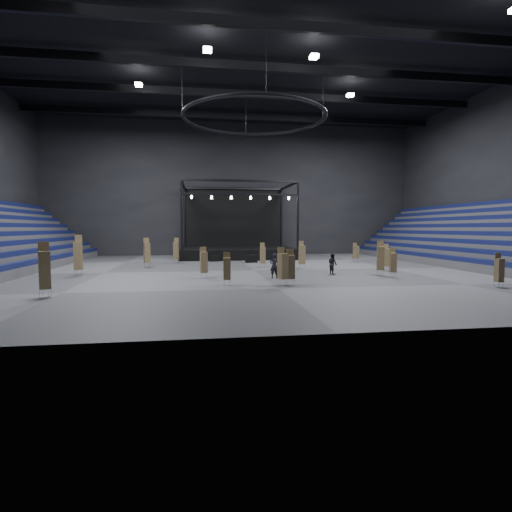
{
  "coord_description": "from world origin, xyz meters",
  "views": [
    {
      "loc": [
        -4.76,
        -34.12,
        3.67
      ],
      "look_at": [
        -0.14,
        -2.0,
        1.4
      ],
      "focal_mm": 28.0,
      "sensor_mm": 36.0,
      "label": 1
    }
  ],
  "objects": [
    {
      "name": "chair_stack_2",
      "position": [
        1.07,
        -9.16,
        1.22
      ],
      "size": [
        0.51,
        0.51,
        2.31
      ],
      "rotation": [
        0.0,
        0.0,
        -0.02
      ],
      "color": "silver",
      "rests_on": "floor"
    },
    {
      "name": "stage",
      "position": [
        0.0,
        16.24,
        1.45
      ],
      "size": [
        14.0,
        10.0,
        9.2
      ],
      "color": "black",
      "rests_on": "floor"
    },
    {
      "name": "wall_back",
      "position": [
        0.0,
        21.0,
        9.0
      ],
      "size": [
        50.0,
        0.2,
        18.0
      ],
      "primitive_type": "cube",
      "color": "black",
      "rests_on": "ground"
    },
    {
      "name": "flight_case_right",
      "position": [
        1.57,
        10.43,
        0.35
      ],
      "size": [
        1.12,
        0.72,
        0.69
      ],
      "primitive_type": "cube",
      "rotation": [
        0.0,
        0.0,
        0.21
      ],
      "color": "black",
      "rests_on": "floor"
    },
    {
      "name": "floor",
      "position": [
        0.0,
        0.0,
        0.0
      ],
      "size": [
        50.0,
        50.0,
        0.0
      ],
      "primitive_type": "plane",
      "color": "#4E4E50",
      "rests_on": "ground"
    },
    {
      "name": "chair_stack_8",
      "position": [
        -3.0,
        -8.77,
        1.12
      ],
      "size": [
        0.47,
        0.47,
        2.12
      ],
      "rotation": [
        0.0,
        0.0,
        -0.04
      ],
      "color": "silver",
      "rests_on": "floor"
    },
    {
      "name": "bleachers_right",
      "position": [
        22.94,
        0.0,
        1.73
      ],
      "size": [
        7.2,
        40.0,
        6.4
      ],
      "color": "#48484A",
      "rests_on": "floor"
    },
    {
      "name": "flight_case_left",
      "position": [
        -3.07,
        9.98,
        0.36
      ],
      "size": [
        1.15,
        0.72,
        0.72
      ],
      "primitive_type": "cube",
      "rotation": [
        0.0,
        0.0,
        0.18
      ],
      "color": "black",
      "rests_on": "floor"
    },
    {
      "name": "chair_stack_12",
      "position": [
        11.24,
        -1.78,
        1.21
      ],
      "size": [
        0.52,
        0.52,
        2.32
      ],
      "rotation": [
        0.0,
        0.0,
        -0.12
      ],
      "color": "silver",
      "rests_on": "floor"
    },
    {
      "name": "wall_front",
      "position": [
        0.0,
        -21.0,
        9.0
      ],
      "size": [
        50.0,
        0.2,
        18.0
      ],
      "primitive_type": "cube",
      "color": "black",
      "rests_on": "ground"
    },
    {
      "name": "chair_stack_13",
      "position": [
        0.53,
        -9.33,
        1.29
      ],
      "size": [
        0.68,
        0.68,
        2.46
      ],
      "rotation": [
        0.0,
        0.0,
        0.4
      ],
      "color": "silver",
      "rests_on": "floor"
    },
    {
      "name": "floodlights",
      "position": [
        0.0,
        -4.0,
        16.6
      ],
      "size": [
        28.6,
        16.6,
        0.25
      ],
      "color": "white",
      "rests_on": "roof_girders"
    },
    {
      "name": "chair_stack_7",
      "position": [
        -14.0,
        -1.77,
        1.59
      ],
      "size": [
        0.55,
        0.55,
        3.16
      ],
      "rotation": [
        0.0,
        0.0,
        -0.0
      ],
      "color": "silver",
      "rests_on": "floor"
    },
    {
      "name": "roof_girders",
      "position": [
        0.0,
        -0.0,
        17.2
      ],
      "size": [
        49.0,
        30.35,
        0.7
      ],
      "color": "black",
      "rests_on": "ceiling"
    },
    {
      "name": "crew_member",
      "position": [
        5.79,
        -3.67,
        0.83
      ],
      "size": [
        0.81,
        0.94,
        1.67
      ],
      "primitive_type": "imported",
      "rotation": [
        0.0,
        0.0,
        1.82
      ],
      "color": "black",
      "rests_on": "floor"
    },
    {
      "name": "chair_stack_3",
      "position": [
        9.64,
        -6.13,
        1.13
      ],
      "size": [
        0.51,
        0.51,
        2.17
      ],
      "rotation": [
        0.0,
        0.0,
        -0.16
      ],
      "color": "silver",
      "rests_on": "floor"
    },
    {
      "name": "chair_stack_1",
      "position": [
        -12.84,
        -11.82,
        1.52
      ],
      "size": [
        0.72,
        0.72,
        2.96
      ],
      "rotation": [
        0.0,
        0.0,
        0.4
      ],
      "color": "silver",
      "rests_on": "floor"
    },
    {
      "name": "chair_stack_10",
      "position": [
        -9.56,
        4.07,
        1.43
      ],
      "size": [
        0.68,
        0.68,
        2.78
      ],
      "rotation": [
        0.0,
        0.0,
        0.34
      ],
      "color": "silver",
      "rests_on": "floor"
    },
    {
      "name": "chair_stack_5",
      "position": [
        9.18,
        -5.0,
        1.39
      ],
      "size": [
        0.67,
        0.67,
        2.69
      ],
      "rotation": [
        0.0,
        0.0,
        -0.32
      ],
      "color": "silver",
      "rests_on": "floor"
    },
    {
      "name": "truss_ring",
      "position": [
        -0.0,
        0.0,
        13.0
      ],
      "size": [
        12.3,
        12.3,
        5.15
      ],
      "color": "black",
      "rests_on": "ceiling"
    },
    {
      "name": "ceiling",
      "position": [
        0.0,
        0.0,
        18.0
      ],
      "size": [
        50.0,
        42.0,
        0.2
      ],
      "primitive_type": "cube",
      "color": "black",
      "rests_on": "wall_back"
    },
    {
      "name": "man_center",
      "position": [
        0.69,
        -5.57,
        0.91
      ],
      "size": [
        0.69,
        0.48,
        1.83
      ],
      "primitive_type": "imported",
      "rotation": [
        0.0,
        0.0,
        3.21
      ],
      "color": "black",
      "rests_on": "floor"
    },
    {
      "name": "flight_case_mid",
      "position": [
        0.77,
        7.91,
        0.4
      ],
      "size": [
        1.31,
        0.84,
        0.8
      ],
      "primitive_type": "cube",
      "rotation": [
        0.0,
        0.0,
        0.21
      ],
      "color": "black",
      "rests_on": "floor"
    },
    {
      "name": "chair_stack_9",
      "position": [
        11.85,
        6.4,
        1.13
      ],
      "size": [
        0.61,
        0.61,
        2.11
      ],
      "rotation": [
        0.0,
        0.0,
        0.28
      ],
      "color": "silver",
      "rests_on": "floor"
    },
    {
      "name": "chair_stack_11",
      "position": [
        -7.11,
        8.01,
        1.37
      ],
      "size": [
        0.59,
        0.59,
        2.68
      ],
      "rotation": [
        0.0,
        0.0,
        -0.2
      ],
      "color": "silver",
      "rests_on": "floor"
    },
    {
      "name": "chair_stack_4",
      "position": [
        1.15,
        2.59,
        1.2
      ],
      "size": [
        0.48,
        0.48,
        2.32
      ],
      "rotation": [
        0.0,
        0.0,
        0.07
      ],
      "color": "silver",
      "rests_on": "floor"
    },
    {
      "name": "chair_stack_0",
      "position": [
        13.62,
        -11.99,
        1.11
      ],
      "size": [
        0.41,
        0.41,
        2.15
      ],
      "rotation": [
        0.0,
        0.0,
        0.01
      ],
      "color": "silver",
      "rests_on": "floor"
    },
    {
      "name": "chair_stack_6",
      "position": [
        4.5,
        0.97,
        1.3
      ],
      "size": [
        0.56,
        0.56,
        2.51
      ],
      "rotation": [
        0.0,
        0.0,
        0.17
      ],
      "color": "silver",
      "rests_on": "floor"
    },
    {
      "name": "chair_stack_14",
      "position": [
        -4.42,
        -4.75,
        1.21
      ],
      "size": [
        0.59,
        0.59,
        2.3
      ],
      "rotation": [
        0.0,
        0.0,
        0.22
      ],
      "color": "silver",
      "rests_on": "floor"
    }
  ]
}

